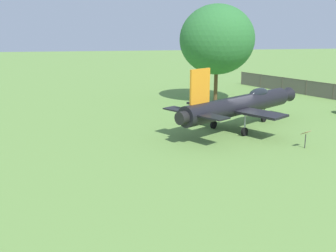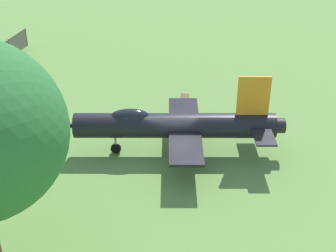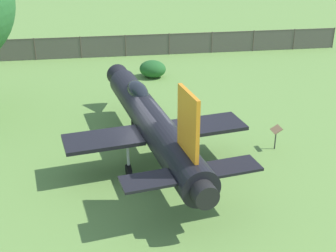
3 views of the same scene
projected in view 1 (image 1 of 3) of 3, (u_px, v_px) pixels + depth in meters
ground_plane at (238, 129)px, 29.59m from camera, size 200.00×200.00×0.00m
display_jet at (242, 104)px, 29.37m from camera, size 9.51×12.08×4.83m
shade_tree at (217, 40)px, 39.16m from camera, size 6.98×7.47×9.66m
info_plaque at (306, 135)px, 24.81m from camera, size 0.62×0.71×1.14m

